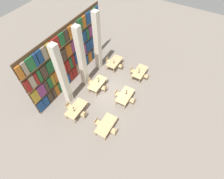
{
  "coord_description": "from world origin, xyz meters",
  "views": [
    {
      "loc": [
        -8.32,
        -4.96,
        12.78
      ],
      "look_at": [
        0.0,
        -0.14,
        0.67
      ],
      "focal_mm": 28.0,
      "sensor_mm": 36.0,
      "label": 1
    }
  ],
  "objects": [
    {
      "name": "chair_3",
      "position": [
        -0.0,
        -0.68,
        0.46
      ],
      "size": [
        0.42,
        0.4,
        0.86
      ],
      "rotation": [
        0.0,
        0.0,
        3.14
      ],
      "color": "tan",
      "rests_on": "ground_plane"
    },
    {
      "name": "chair_4",
      "position": [
        3.23,
        -2.15,
        0.46
      ],
      "size": [
        0.42,
        0.4,
        0.86
      ],
      "color": "tan",
      "rests_on": "ground_plane"
    },
    {
      "name": "chair_0",
      "position": [
        -3.26,
        -2.26,
        0.46
      ],
      "size": [
        0.42,
        0.4,
        0.86
      ],
      "color": "tan",
      "rests_on": "ground_plane"
    },
    {
      "name": "chair_7",
      "position": [
        -3.2,
        2.16,
        0.46
      ],
      "size": [
        0.42,
        0.4,
        0.86
      ],
      "rotation": [
        0.0,
        0.0,
        3.14
      ],
      "color": "tan",
      "rests_on": "ground_plane"
    },
    {
      "name": "chair_11",
      "position": [
        3.25,
        2.21,
        0.46
      ],
      "size": [
        0.42,
        0.4,
        0.86
      ],
      "rotation": [
        0.0,
        0.0,
        3.14
      ],
      "color": "tan",
      "rests_on": "ground_plane"
    },
    {
      "name": "bookshelf_bank",
      "position": [
        0.01,
        4.12,
        2.62
      ],
      "size": [
        9.61,
        0.35,
        5.5
      ],
      "color": "brown",
      "rests_on": "ground_plane"
    },
    {
      "name": "chair_10",
      "position": [
        3.25,
        0.65,
        0.46
      ],
      "size": [
        0.42,
        0.4,
        0.86
      ],
      "color": "tan",
      "rests_on": "ground_plane"
    },
    {
      "name": "chair_9",
      "position": [
        -0.06,
        2.15,
        0.46
      ],
      "size": [
        0.42,
        0.4,
        0.86
      ],
      "rotation": [
        0.0,
        0.0,
        3.14
      ],
      "color": "tan",
      "rests_on": "ground_plane"
    },
    {
      "name": "desk_lamp_3",
      "position": [
        0.14,
        1.37,
        1.07
      ],
      "size": [
        0.14,
        0.14,
        0.48
      ],
      "color": "black",
      "rests_on": "reading_table_4"
    },
    {
      "name": "reading_table_4",
      "position": [
        -0.05,
        1.37,
        0.67
      ],
      "size": [
        1.94,
        0.99,
        0.75
      ],
      "color": "tan",
      "rests_on": "ground_plane"
    },
    {
      "name": "pillar_right",
      "position": [
        2.43,
        2.79,
        3.0
      ],
      "size": [
        0.51,
        0.51,
        6.0
      ],
      "color": "silver",
      "rests_on": "ground_plane"
    },
    {
      "name": "reading_table_0",
      "position": [
        -3.22,
        -1.48,
        0.67
      ],
      "size": [
        1.94,
        0.99,
        0.75
      ],
      "color": "tan",
      "rests_on": "ground_plane"
    },
    {
      "name": "chair_5",
      "position": [
        3.23,
        -0.6,
        0.46
      ],
      "size": [
        0.42,
        0.4,
        0.86
      ],
      "rotation": [
        0.0,
        0.0,
        3.14
      ],
      "color": "tan",
      "rests_on": "ground_plane"
    },
    {
      "name": "pillar_left",
      "position": [
        -2.43,
        2.79,
        3.0
      ],
      "size": [
        0.51,
        0.51,
        6.0
      ],
      "color": "silver",
      "rests_on": "ground_plane"
    },
    {
      "name": "desk_lamp_2",
      "position": [
        -3.45,
        1.36,
        1.08
      ],
      "size": [
        0.14,
        0.14,
        0.5
      ],
      "color": "black",
      "rests_on": "reading_table_3"
    },
    {
      "name": "reading_table_1",
      "position": [
        -0.01,
        -1.46,
        0.67
      ],
      "size": [
        1.94,
        0.99,
        0.75
      ],
      "color": "tan",
      "rests_on": "ground_plane"
    },
    {
      "name": "pillar_center",
      "position": [
        0.0,
        2.79,
        3.0
      ],
      "size": [
        0.51,
        0.51,
        6.0
      ],
      "color": "silver",
      "rests_on": "ground_plane"
    },
    {
      "name": "chair_2",
      "position": [
        -0.0,
        -2.24,
        0.46
      ],
      "size": [
        0.42,
        0.4,
        0.86
      ],
      "color": "tan",
      "rests_on": "ground_plane"
    },
    {
      "name": "chair_1",
      "position": [
        -3.26,
        -0.7,
        0.46
      ],
      "size": [
        0.42,
        0.4,
        0.86
      ],
      "rotation": [
        0.0,
        0.0,
        3.14
      ],
      "color": "tan",
      "rests_on": "ground_plane"
    },
    {
      "name": "reading_table_2",
      "position": [
        3.26,
        -1.38,
        0.67
      ],
      "size": [
        1.94,
        0.99,
        0.75
      ],
      "color": "tan",
      "rests_on": "ground_plane"
    },
    {
      "name": "desk_lamp_0",
      "position": [
        0.2,
        -1.46,
        1.06
      ],
      "size": [
        0.14,
        0.14,
        0.46
      ],
      "color": "black",
      "rests_on": "reading_table_1"
    },
    {
      "name": "desk_lamp_4",
      "position": [
        3.0,
        1.39,
        1.04
      ],
      "size": [
        0.14,
        0.14,
        0.44
      ],
      "color": "black",
      "rests_on": "reading_table_5"
    },
    {
      "name": "reading_table_3",
      "position": [
        -3.18,
        1.38,
        0.67
      ],
      "size": [
        1.94,
        0.99,
        0.75
      ],
      "color": "tan",
      "rests_on": "ground_plane"
    },
    {
      "name": "desk_lamp_1",
      "position": [
        3.05,
        -1.34,
        1.08
      ],
      "size": [
        0.14,
        0.14,
        0.5
      ],
      "color": "black",
      "rests_on": "reading_table_2"
    },
    {
      "name": "chair_6",
      "position": [
        -3.2,
        0.61,
        0.46
      ],
      "size": [
        0.42,
        0.4,
        0.86
      ],
      "color": "tan",
      "rests_on": "ground_plane"
    },
    {
      "name": "chair_8",
      "position": [
        -0.06,
        0.59,
        0.46
      ],
      "size": [
        0.42,
        0.4,
        0.86
      ],
      "color": "tan",
      "rests_on": "ground_plane"
    },
    {
      "name": "ground_plane",
      "position": [
        0.0,
        0.0,
        0.0
      ],
      "size": [
        40.0,
        40.0,
        0.0
      ],
      "primitive_type": "plane",
      "color": "gray"
    },
    {
      "name": "reading_table_5",
      "position": [
        3.24,
        1.43,
        0.67
      ],
      "size": [
        1.94,
        0.99,
        0.75
      ],
      "color": "tan",
      "rests_on": "ground_plane"
    }
  ]
}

